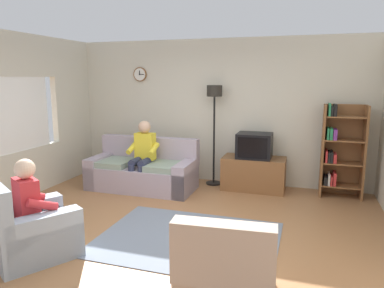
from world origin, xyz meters
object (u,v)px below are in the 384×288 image
Objects in this scene: armchair_near_window at (30,232)px; person_on_couch at (143,152)px; floor_lamp at (214,107)px; tv_stand at (254,173)px; couch at (143,171)px; tv at (254,146)px; person_in_left_armchair at (36,203)px; armchair_near_bookshelf at (228,275)px; bookshelf at (340,150)px.

person_on_couch is at bearing 86.42° from armchair_near_window.
floor_lamp is at bearing 34.49° from person_on_couch.
tv_stand is at bearing -7.40° from floor_lamp.
tv is at bearing 15.19° from couch.
armchair_near_bookshelf is at bearing -7.25° from person_in_left_armchair.
couch is at bearing 118.18° from person_on_couch.
armchair_near_bookshelf reaches higher than tv_stand.
tv is (0.00, -0.02, 0.51)m from tv_stand.
couch is 2.02× the size of armchair_near_bookshelf.
person_on_couch is (-2.13, 2.80, 0.41)m from armchair_near_bookshelf.
floor_lamp reaches higher than tv.
tv_stand is 0.98× the size of person_in_left_armchair.
floor_lamp is 3.59m from person_in_left_armchair.
floor_lamp is 3.88m from armchair_near_bookshelf.
armchair_near_window is 1.24× the size of armchair_near_bookshelf.
armchair_near_window is at bearing -122.12° from tv.
armchair_near_window is 2.63m from person_on_couch.
person_in_left_armchair is (-0.11, -2.52, -0.09)m from person_on_couch.
armchair_near_window is at bearing -121.93° from person_in_left_armchair.
tv reaches higher than couch.
floor_lamp reaches higher than couch.
floor_lamp is 1.97× the size of armchair_near_bookshelf.
armchair_near_window is 2.31m from armchair_near_bookshelf.
armchair_near_bookshelf is at bearing -52.70° from person_on_couch.
bookshelf is (1.41, 0.10, -0.02)m from tv.
couch is 1.21× the size of bookshelf.
bookshelf reaches higher than person_on_couch.
couch is at bearing -169.43° from bookshelf.
tv_stand is 0.89× the size of person_on_couch.
person_in_left_armchair is at bearing -121.93° from tv_stand.
floor_lamp is 1.58× the size of armchair_near_window.
tv is 0.54× the size of person_in_left_armchair.
bookshelf is (1.41, 0.08, 0.50)m from tv_stand.
floor_lamp is at bearing 106.24° from armchair_near_bookshelf.
bookshelf is at bearing 10.57° from couch.
person_on_couch is at bearing -61.82° from couch.
armchair_near_window is at bearing -110.64° from floor_lamp.
bookshelf is 3.74m from armchair_near_bookshelf.
tv_stand is at bearing 58.07° from armchair_near_window.
bookshelf reaches higher than person_in_left_armchair.
tv is 3.72m from person_in_left_armchair.
person_on_couch is at bearing 127.30° from armchair_near_bookshelf.
person_in_left_armchair reaches higher than tv.
bookshelf is 1.67× the size of armchair_near_bookshelf.
tv_stand is 3.83m from armchair_near_window.
person_in_left_armchair reaches higher than armchair_near_bookshelf.
couch is 1.75m from floor_lamp.
armchair_near_window is (-3.43, -3.32, -0.50)m from bookshelf.
bookshelf is 4.69m from person_in_left_armchair.
tv_stand is at bearing -176.94° from bookshelf.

